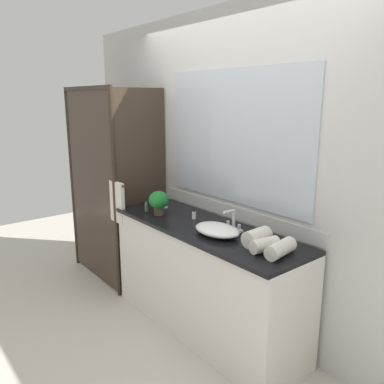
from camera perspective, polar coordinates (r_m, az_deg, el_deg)
ground_plane at (r=3.48m, az=1.65°, el=-19.23°), size 8.00×8.00×0.00m
wall_back_with_mirror at (r=3.21m, az=6.47°, el=3.16°), size 4.40×0.06×2.60m
vanity_cabinet at (r=3.26m, az=1.83°, el=-12.50°), size 1.80×0.58×0.90m
shower_enclosure at (r=3.98m, az=-12.35°, el=0.76°), size 1.20×0.59×2.00m
sink_basin at (r=2.89m, az=3.69°, el=-5.53°), size 0.38×0.26×0.08m
faucet at (r=2.99m, az=5.99°, el=-4.60°), size 0.17×0.13×0.17m
potted_plant at (r=3.37m, az=-4.89°, el=-1.34°), size 0.17×0.17×0.21m
soap_dish at (r=3.62m, az=-4.48°, el=-2.04°), size 0.10×0.07×0.04m
amenity_bottle_body_wash at (r=3.26m, az=0.29°, el=-3.33°), size 0.03×0.03×0.08m
amenity_bottle_lotion at (r=3.49m, az=-6.69°, el=-2.17°), size 0.03×0.03×0.09m
rolled_towel_near_edge at (r=2.57m, az=12.84°, el=-8.09°), size 0.13×0.26×0.10m
rolled_towel_middle at (r=2.62m, az=10.60°, el=-7.62°), size 0.13×0.21×0.09m
rolled_towel_far_edge at (r=2.71m, az=9.48°, el=-6.53°), size 0.13×0.21×0.12m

